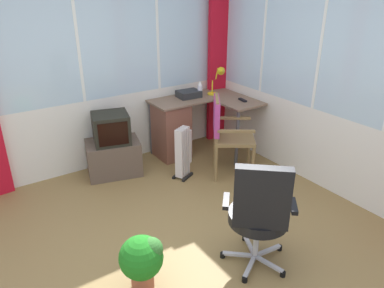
% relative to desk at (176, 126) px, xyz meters
% --- Properties ---
extents(ground, '(5.14, 5.29, 0.06)m').
position_rel_desk_xyz_m(ground, '(-1.11, -1.85, -0.46)').
color(ground, olive).
extents(north_window_panel, '(4.14, 0.07, 2.58)m').
position_rel_desk_xyz_m(north_window_panel, '(-1.11, 0.33, 0.86)').
color(north_window_panel, white).
rests_on(north_window_panel, ground).
extents(east_window_panel, '(0.07, 4.29, 2.58)m').
position_rel_desk_xyz_m(east_window_panel, '(1.00, -1.85, 0.86)').
color(east_window_panel, white).
rests_on(east_window_panel, ground).
extents(curtain_corner, '(0.35, 0.10, 2.48)m').
position_rel_desk_xyz_m(curtain_corner, '(0.87, 0.20, 0.81)').
color(curtain_corner, red).
rests_on(curtain_corner, ground).
extents(desk, '(1.25, 1.02, 0.78)m').
position_rel_desk_xyz_m(desk, '(0.00, 0.00, 0.00)').
color(desk, '#79604C').
rests_on(desk, ground).
extents(desk_lamp, '(0.24, 0.21, 0.39)m').
position_rel_desk_xyz_m(desk_lamp, '(0.67, -0.06, 0.61)').
color(desk_lamp, yellow).
rests_on(desk_lamp, desk).
extents(tv_remote, '(0.07, 0.15, 0.02)m').
position_rel_desk_xyz_m(tv_remote, '(0.75, -0.48, 0.36)').
color(tv_remote, black).
rests_on(tv_remote, desk).
extents(spray_bottle, '(0.06, 0.06, 0.22)m').
position_rel_desk_xyz_m(spray_bottle, '(0.40, 0.01, 0.46)').
color(spray_bottle, white).
rests_on(spray_bottle, desk).
extents(paper_tray, '(0.32, 0.25, 0.09)m').
position_rel_desk_xyz_m(paper_tray, '(0.25, 0.06, 0.40)').
color(paper_tray, '#272A2C').
rests_on(paper_tray, desk).
extents(wooden_armchair, '(0.67, 0.67, 0.99)m').
position_rel_desk_xyz_m(wooden_armchair, '(0.20, -0.77, 0.20)').
color(wooden_armchair, olive).
rests_on(wooden_armchair, ground).
extents(office_chair, '(0.61, 0.59, 1.01)m').
position_rel_desk_xyz_m(office_chair, '(-0.61, -2.25, 0.14)').
color(office_chair, '#B7B7BF').
rests_on(office_chair, ground).
extents(tv_on_stand, '(0.73, 0.59, 0.79)m').
position_rel_desk_xyz_m(tv_on_stand, '(-0.93, -0.02, -0.08)').
color(tv_on_stand, brown).
rests_on(tv_on_stand, ground).
extents(space_heater, '(0.29, 0.25, 0.65)m').
position_rel_desk_xyz_m(space_heater, '(-0.25, -0.57, -0.09)').
color(space_heater, silver).
rests_on(space_heater, ground).
extents(potted_plant, '(0.35, 0.35, 0.47)m').
position_rel_desk_xyz_m(potted_plant, '(-1.50, -1.92, -0.15)').
color(potted_plant, '#A6563C').
rests_on(potted_plant, ground).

